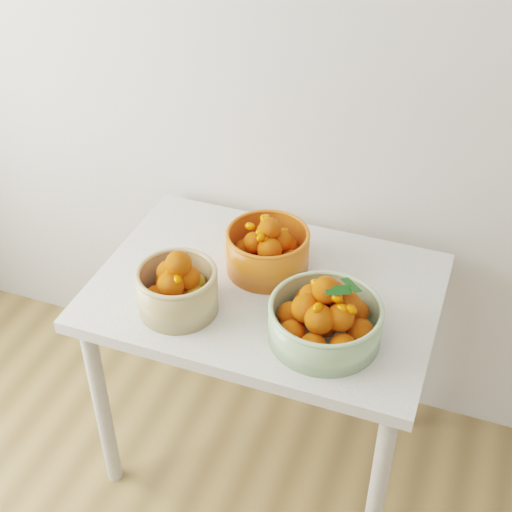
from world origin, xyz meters
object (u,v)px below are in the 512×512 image
object	(u,v)px
bowl_cream	(178,288)
bowl_green	(325,318)
bowl_orange	(268,250)
table	(265,311)

from	to	relation	value
bowl_cream	bowl_green	size ratio (longest dim) A/B	0.74
bowl_orange	bowl_green	bearing A→B (deg)	-43.12
bowl_cream	bowl_green	bearing A→B (deg)	4.21
table	bowl_cream	size ratio (longest dim) A/B	4.00
table	bowl_cream	distance (m)	0.31
bowl_cream	bowl_green	xyz separation A→B (m)	(0.42, 0.03, -0.01)
bowl_green	bowl_orange	distance (m)	0.33
table	bowl_green	world-z (taller)	bowl_green
table	bowl_green	bearing A→B (deg)	-33.49
bowl_green	bowl_cream	bearing A→B (deg)	-175.79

